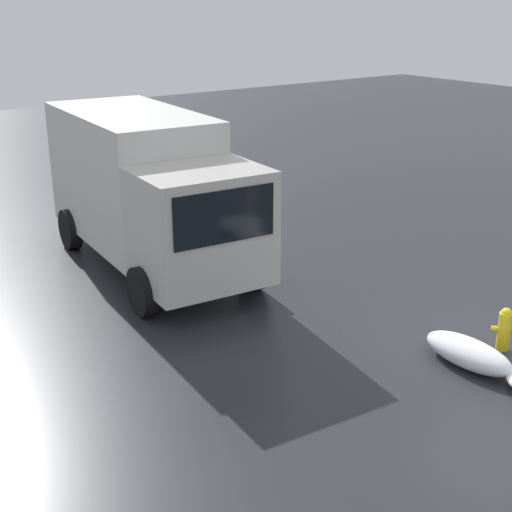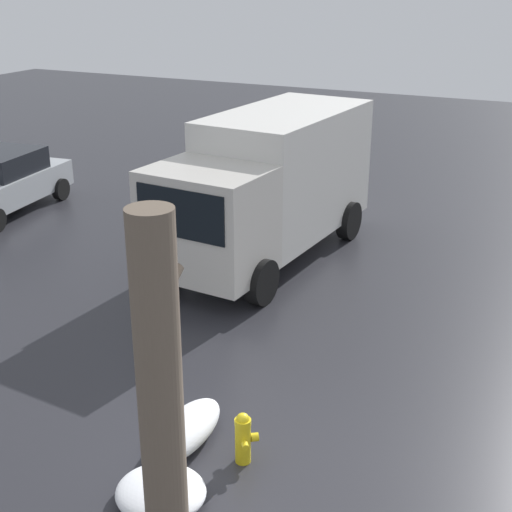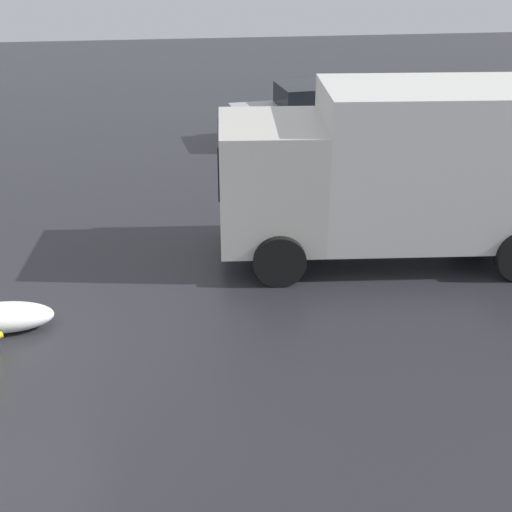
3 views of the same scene
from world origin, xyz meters
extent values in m
plane|color=#28282D|center=(0.00, 0.00, 0.00)|extent=(60.00, 60.00, 0.00)
cylinder|color=yellow|center=(0.00, 0.00, 0.28)|extent=(0.21, 0.21, 0.56)
cylinder|color=yellow|center=(0.00, 0.00, 0.60)|extent=(0.22, 0.22, 0.08)
sphere|color=yellow|center=(0.00, 0.00, 0.64)|extent=(0.18, 0.18, 0.18)
cylinder|color=yellow|center=(0.09, -0.12, 0.35)|extent=(0.15, 0.15, 0.11)
cylinder|color=yellow|center=(0.12, 0.09, 0.35)|extent=(0.13, 0.13, 0.09)
cube|color=beige|center=(4.40, 2.90, 1.49)|extent=(1.97, 2.39, 2.08)
cube|color=black|center=(3.51, 2.98, 1.90)|extent=(0.19, 1.88, 0.91)
cube|color=silver|center=(7.51, 2.64, 1.78)|extent=(4.63, 2.62, 2.66)
cylinder|color=black|center=(4.39, 1.78, 0.45)|extent=(0.92, 0.36, 0.90)
cylinder|color=black|center=(4.59, 4.02, 0.45)|extent=(0.92, 0.36, 0.90)
cylinder|color=black|center=(8.52, 1.42, 0.45)|extent=(0.92, 0.36, 0.90)
cylinder|color=black|center=(8.72, 3.66, 0.45)|extent=(0.92, 0.36, 0.90)
ellipsoid|color=white|center=(0.01, 0.87, 0.21)|extent=(1.53, 0.65, 0.41)
camera|label=1|loc=(-5.92, 9.23, 5.37)|focal=50.00mm
camera|label=2|loc=(-6.80, -3.41, 5.93)|focal=50.00mm
camera|label=3|loc=(2.58, -8.87, 5.63)|focal=50.00mm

